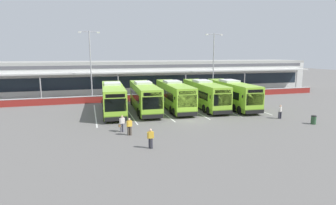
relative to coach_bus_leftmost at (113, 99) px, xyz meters
The scene contains 21 objects.
ground_plane 10.68m from the coach_bus_leftmost, 38.85° to the right, with size 200.00×200.00×0.00m, color #605E5B.
terminal_building 21.93m from the coach_bus_leftmost, 68.01° to the left, with size 70.00×13.00×6.00m.
red_barrier_wall 11.45m from the coach_bus_leftmost, 43.92° to the left, with size 60.00×0.40×1.10m.
coach_bus_leftmost is the anchor object (origin of this frame).
coach_bus_left_centre 4.08m from the coach_bus_leftmost, ahead, with size 3.33×12.25×3.78m.
coach_bus_centre 8.22m from the coach_bus_leftmost, ahead, with size 3.33×12.25×3.78m.
coach_bus_right_centre 12.57m from the coach_bus_leftmost, ahead, with size 3.33×12.25×3.78m.
coach_bus_rightmost 16.48m from the coach_bus_leftmost, ahead, with size 3.33×12.25×3.78m.
bay_stripe_far_west 2.97m from the coach_bus_leftmost, 165.29° to the right, with size 0.14×13.00×0.01m, color silver.
bay_stripe_west 2.67m from the coach_bus_leftmost, 17.65° to the right, with size 0.14×13.00×0.01m, color silver.
bay_stripe_mid_west 6.38m from the coach_bus_leftmost, ahead, with size 0.14×13.00×0.01m, color silver.
bay_stripe_centre 10.47m from the coach_bus_leftmost, ahead, with size 0.14×13.00×0.01m, color silver.
bay_stripe_mid_east 14.62m from the coach_bus_leftmost, ahead, with size 0.14×13.00×0.01m, color silver.
bay_stripe_east 18.79m from the coach_bus_leftmost, ahead, with size 0.14×13.00×0.01m, color silver.
pedestrian_with_handbag 9.35m from the coach_bus_leftmost, 90.02° to the right, with size 0.65×0.38×1.62m.
pedestrian_in_dark_coat 20.37m from the coach_bus_leftmost, 25.96° to the right, with size 0.50×0.37×1.62m.
pedestrian_child 10.67m from the coach_bus_leftmost, 87.22° to the right, with size 0.53×0.31×1.62m.
pedestrian_near_bin 14.77m from the coach_bus_leftmost, 83.72° to the right, with size 0.54×0.33×1.62m.
lamp_post_west 11.72m from the coach_bus_leftmost, 103.15° to the left, with size 3.24×0.28×11.00m.
lamp_post_centre 21.77m from the coach_bus_leftmost, 28.41° to the left, with size 3.24×0.28×11.00m.
litter_bin 23.47m from the coach_bus_leftmost, 30.91° to the right, with size 0.54×0.54×0.93m.
Camera 1 is at (-11.09, -28.55, 7.46)m, focal length 29.31 mm.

